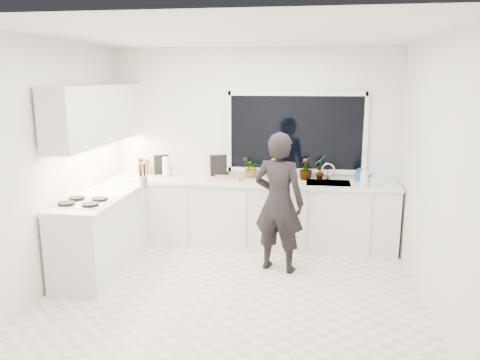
# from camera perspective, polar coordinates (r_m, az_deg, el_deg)

# --- Properties ---
(floor) EXTENTS (4.00, 3.50, 0.02)m
(floor) POSITION_cam_1_polar(r_m,az_deg,el_deg) (5.30, -0.79, -13.27)
(floor) COLOR beige
(floor) RESTS_ON ground
(wall_back) EXTENTS (4.00, 0.02, 2.70)m
(wall_back) POSITION_cam_1_polar(r_m,az_deg,el_deg) (6.60, 1.57, 4.19)
(wall_back) COLOR white
(wall_back) RESTS_ON ground
(wall_left) EXTENTS (0.02, 3.50, 2.70)m
(wall_left) POSITION_cam_1_polar(r_m,az_deg,el_deg) (5.55, -21.79, 1.78)
(wall_left) COLOR white
(wall_left) RESTS_ON ground
(wall_right) EXTENTS (0.02, 3.50, 2.70)m
(wall_right) POSITION_cam_1_polar(r_m,az_deg,el_deg) (4.98, 22.67, 0.59)
(wall_right) COLOR white
(wall_right) RESTS_ON ground
(ceiling) EXTENTS (4.00, 3.50, 0.02)m
(ceiling) POSITION_cam_1_polar(r_m,az_deg,el_deg) (4.81, -0.89, 17.44)
(ceiling) COLOR white
(ceiling) RESTS_ON wall_back
(window) EXTENTS (1.80, 0.02, 1.00)m
(window) POSITION_cam_1_polar(r_m,az_deg,el_deg) (6.49, 6.84, 5.76)
(window) COLOR black
(window) RESTS_ON wall_back
(base_cabinets_back) EXTENTS (3.92, 0.58, 0.88)m
(base_cabinets_back) POSITION_cam_1_polar(r_m,az_deg,el_deg) (6.49, 1.21, -4.18)
(base_cabinets_back) COLOR white
(base_cabinets_back) RESTS_ON floor
(base_cabinets_left) EXTENTS (0.58, 1.60, 0.88)m
(base_cabinets_left) POSITION_cam_1_polar(r_m,az_deg,el_deg) (5.92, -16.53, -6.34)
(base_cabinets_left) COLOR white
(base_cabinets_left) RESTS_ON floor
(countertop_back) EXTENTS (3.94, 0.62, 0.04)m
(countertop_back) POSITION_cam_1_polar(r_m,az_deg,el_deg) (6.36, 1.22, -0.23)
(countertop_back) COLOR silver
(countertop_back) RESTS_ON base_cabinets_back
(countertop_left) EXTENTS (0.62, 1.60, 0.04)m
(countertop_left) POSITION_cam_1_polar(r_m,az_deg,el_deg) (5.79, -16.81, -2.02)
(countertop_left) COLOR silver
(countertop_left) RESTS_ON base_cabinets_left
(upper_cabinets) EXTENTS (0.34, 2.10, 0.70)m
(upper_cabinets) POSITION_cam_1_polar(r_m,az_deg,el_deg) (6.01, -17.01, 7.67)
(upper_cabinets) COLOR white
(upper_cabinets) RESTS_ON wall_left
(sink) EXTENTS (0.58, 0.42, 0.14)m
(sink) POSITION_cam_1_polar(r_m,az_deg,el_deg) (6.34, 10.68, -0.76)
(sink) COLOR silver
(sink) RESTS_ON countertop_back
(faucet) EXTENTS (0.03, 0.03, 0.22)m
(faucet) POSITION_cam_1_polar(r_m,az_deg,el_deg) (6.50, 10.67, 1.00)
(faucet) COLOR silver
(faucet) RESTS_ON countertop_back
(stovetop) EXTENTS (0.56, 0.48, 0.03)m
(stovetop) POSITION_cam_1_polar(r_m,az_deg,el_deg) (5.49, -18.54, -2.53)
(stovetop) COLOR black
(stovetop) RESTS_ON countertop_left
(person) EXTENTS (0.70, 0.56, 1.68)m
(person) POSITION_cam_1_polar(r_m,az_deg,el_deg) (5.56, 4.75, -2.75)
(person) COLOR black
(person) RESTS_ON floor
(pizza_tray) EXTENTS (0.47, 0.38, 0.03)m
(pizza_tray) POSITION_cam_1_polar(r_m,az_deg,el_deg) (6.38, -1.61, 0.13)
(pizza_tray) COLOR silver
(pizza_tray) RESTS_ON countertop_back
(pizza) EXTENTS (0.43, 0.33, 0.01)m
(pizza) POSITION_cam_1_polar(r_m,az_deg,el_deg) (6.38, -1.61, 0.28)
(pizza) COLOR #AD3617
(pizza) RESTS_ON pizza_tray
(watering_can) EXTENTS (0.15, 0.15, 0.13)m
(watering_can) POSITION_cam_1_polar(r_m,az_deg,el_deg) (6.51, 14.44, 0.43)
(watering_can) COLOR blue
(watering_can) RESTS_ON countertop_back
(paper_towel_roll) EXTENTS (0.11, 0.11, 0.26)m
(paper_towel_roll) POSITION_cam_1_polar(r_m,az_deg,el_deg) (6.69, -8.96, 1.55)
(paper_towel_roll) COLOR white
(paper_towel_roll) RESTS_ON countertop_back
(knife_block) EXTENTS (0.15, 0.13, 0.22)m
(knife_block) POSITION_cam_1_polar(r_m,az_deg,el_deg) (6.84, -11.74, 1.51)
(knife_block) COLOR #8E6342
(knife_block) RESTS_ON countertop_back
(utensil_crock) EXTENTS (0.17, 0.17, 0.16)m
(utensil_crock) POSITION_cam_1_polar(r_m,az_deg,el_deg) (6.03, -11.77, -0.22)
(utensil_crock) COLOR silver
(utensil_crock) RESTS_ON countertop_left
(picture_frame_large) EXTENTS (0.21, 0.10, 0.28)m
(picture_frame_large) POSITION_cam_1_polar(r_m,az_deg,el_deg) (6.85, -9.53, 1.87)
(picture_frame_large) COLOR black
(picture_frame_large) RESTS_ON countertop_back
(picture_frame_small) EXTENTS (0.24, 0.09, 0.30)m
(picture_frame_small) POSITION_cam_1_polar(r_m,az_deg,el_deg) (6.64, -2.57, 1.79)
(picture_frame_small) COLOR black
(picture_frame_small) RESTS_ON countertop_back
(herb_plants) EXTENTS (1.16, 0.30, 0.34)m
(herb_plants) POSITION_cam_1_polar(r_m,az_deg,el_deg) (6.46, 5.05, 1.47)
(herb_plants) COLOR #26662D
(herb_plants) RESTS_ON countertop_back
(soap_bottles) EXTENTS (0.23, 0.12, 0.28)m
(soap_bottles) POSITION_cam_1_polar(r_m,az_deg,el_deg) (6.20, 15.19, 0.39)
(soap_bottles) COLOR #D8BF66
(soap_bottles) RESTS_ON countertop_back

